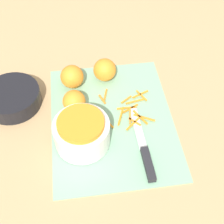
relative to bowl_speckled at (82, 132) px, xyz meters
The scene contains 9 objects.
ground_plane 0.12m from the bowl_speckled, 52.92° to the right, with size 4.00×4.00×0.00m, color tan.
cutting_board 0.12m from the bowl_speckled, 52.92° to the right, with size 0.45×0.35×0.01m.
bowl_speckled is the anchor object (origin of this frame).
bowl_dark 0.26m from the bowl_speckled, 48.94° to the left, with size 0.17×0.17×0.05m.
knife 0.18m from the bowl_speckled, 113.50° to the right, with size 0.24×0.03×0.02m.
orange_left 0.25m from the bowl_speckled, 20.74° to the right, with size 0.07×0.07×0.07m.
orange_right 0.22m from the bowl_speckled, ahead, with size 0.07×0.07×0.07m.
orange_back 0.12m from the bowl_speckled, ahead, with size 0.07×0.07×0.07m.
peel_pile 0.17m from the bowl_speckled, 56.95° to the right, with size 0.17×0.16×0.01m.
Camera 1 is at (-0.54, 0.07, 0.71)m, focal length 50.00 mm.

